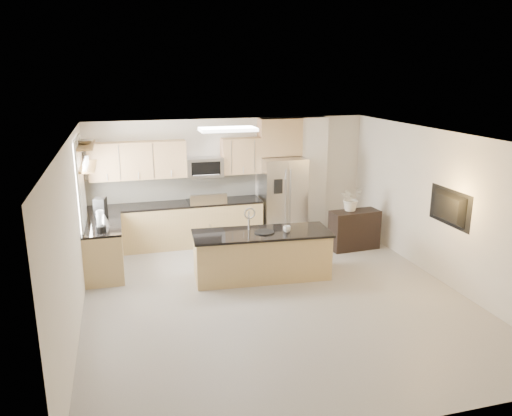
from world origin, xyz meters
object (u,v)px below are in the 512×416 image
object	(u,v)px
refrigerator	(282,198)
television	(445,208)
cup	(287,229)
blender	(101,223)
island	(262,254)
credenza	(354,230)
range	(207,222)
bowl	(85,141)
coffee_maker	(101,208)
kettle	(104,219)
flower_vase	(351,192)
platter	(265,232)
microwave	(204,167)

from	to	relation	value
refrigerator	television	xyz separation A→B (m)	(1.85, -3.07, 0.46)
cup	blender	bearing A→B (deg)	169.64
island	credenza	bearing A→B (deg)	26.55
island	cup	world-z (taller)	island
range	bowl	size ratio (longest dim) A/B	3.06
cup	television	bearing A→B (deg)	-21.41
range	coffee_maker	size ratio (longest dim) A/B	3.02
kettle	bowl	bearing A→B (deg)	129.43
coffee_maker	blender	bearing A→B (deg)	-88.74
range	kettle	distance (m)	2.41
flower_vase	cup	bearing A→B (deg)	-147.96
range	television	xyz separation A→B (m)	(3.51, -3.12, 0.88)
island	coffee_maker	world-z (taller)	coffee_maker
cup	blender	size ratio (longest dim) A/B	0.35
cup	bowl	size ratio (longest dim) A/B	0.36
credenza	coffee_maker	bearing A→B (deg)	170.73
island	flower_vase	xyz separation A→B (m)	(2.18, 0.99, 0.76)
refrigerator	flower_vase	xyz separation A→B (m)	(1.14, -1.01, 0.29)
island	kettle	distance (m)	2.85
platter	blender	xyz separation A→B (m)	(-2.73, 0.51, 0.24)
refrigerator	credenza	size ratio (longest dim) A/B	1.77
microwave	island	size ratio (longest dim) A/B	0.31
coffee_maker	television	bearing A→B (deg)	-23.58
blender	coffee_maker	size ratio (longest dim) A/B	1.02
island	microwave	bearing A→B (deg)	110.15
microwave	platter	bearing A→B (deg)	-73.44
refrigerator	flower_vase	bearing A→B (deg)	-41.72
credenza	kettle	world-z (taller)	kettle
cup	bowl	distance (m)	3.83
coffee_maker	flower_vase	distance (m)	4.91
refrigerator	flower_vase	world-z (taller)	refrigerator
refrigerator	credenza	distance (m)	1.70
island	kettle	bearing A→B (deg)	166.12
kettle	television	distance (m)	5.87
microwave	coffee_maker	distance (m)	2.30
island	blender	distance (m)	2.82
blender	bowl	world-z (taller)	bowl
refrigerator	credenza	xyz separation A→B (m)	(1.21, -1.09, -0.49)
platter	television	xyz separation A→B (m)	(2.85, -1.03, 0.50)
island	flower_vase	size ratio (longest dim) A/B	3.24
microwave	bowl	distance (m)	2.59
kettle	television	xyz separation A→B (m)	(5.54, -1.93, 0.32)
island	blender	world-z (taller)	blender
cup	coffee_maker	world-z (taller)	coffee_maker
credenza	bowl	bearing A→B (deg)	173.55
credenza	coffee_maker	distance (m)	5.03
blender	flower_vase	size ratio (longest dim) A/B	0.50
cup	kettle	bearing A→B (deg)	162.52
cup	refrigerator	bearing A→B (deg)	73.85
flower_vase	television	distance (m)	2.19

